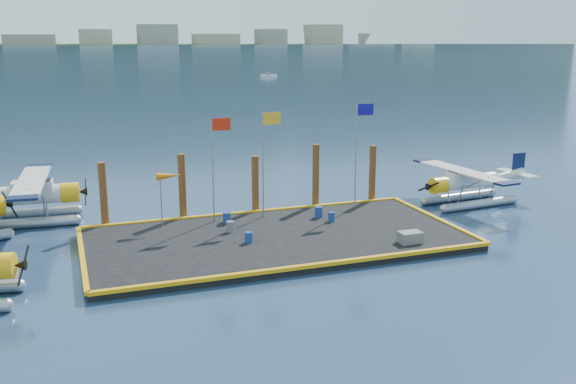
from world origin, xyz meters
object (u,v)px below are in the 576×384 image
at_px(seaplane_c, 26,198).
at_px(drum_5, 227,218).
at_px(crate, 410,237).
at_px(piling_0, 104,197).
at_px(drum_2, 331,217).
at_px(flagpole_yellow, 266,149).
at_px(piling_1, 182,189).
at_px(piling_2, 255,187).
at_px(piling_3, 316,178).
at_px(windsock, 169,177).
at_px(seaplane_d, 466,185).
at_px(drum_4, 319,212).
at_px(piling_4, 372,176).
at_px(drum_3, 249,237).
at_px(flagpole_red, 216,154).
at_px(flagpole_blue, 359,140).
at_px(drum_0, 230,227).

relative_size(seaplane_c, drum_5, 15.73).
relative_size(crate, piling_0, 0.29).
bearing_deg(drum_2, flagpole_yellow, 145.32).
bearing_deg(drum_2, piling_1, 154.19).
relative_size(piling_2, piling_3, 0.88).
distance_m(drum_2, piling_1, 8.94).
distance_m(drum_5, piling_3, 6.91).
relative_size(windsock, piling_3, 0.73).
xyz_separation_m(crate, piling_2, (-5.71, 8.90, 1.21)).
xyz_separation_m(seaplane_c, piling_3, (17.25, -3.16, 0.61)).
height_order(seaplane_d, drum_4, seaplane_d).
bearing_deg(piling_4, drum_3, -149.40).
xyz_separation_m(seaplane_c, piling_4, (21.25, -3.16, 0.46)).
xyz_separation_m(drum_2, drum_4, (-0.38, 1.03, 0.05)).
bearing_deg(piling_1, drum_5, -46.24).
xyz_separation_m(drum_2, flagpole_red, (-6.24, 2.24, 3.72)).
height_order(seaplane_d, drum_5, seaplane_d).
xyz_separation_m(drum_5, flagpole_blue, (8.59, 0.60, 3.97)).
bearing_deg(piling_3, flagpole_red, -166.75).
bearing_deg(drum_4, drum_3, -148.55).
height_order(flagpole_red, piling_2, flagpole_red).
bearing_deg(windsock, drum_3, -53.27).
relative_size(drum_2, flagpole_yellow, 0.09).
xyz_separation_m(drum_3, flagpole_yellow, (2.42, 4.44, 3.83)).
xyz_separation_m(drum_5, piling_0, (-6.61, 2.20, 1.28)).
bearing_deg(crate, piling_3, 100.89).
distance_m(seaplane_d, drum_0, 16.61).
bearing_deg(piling_0, piling_4, 0.00).
relative_size(drum_5, crate, 0.54).
relative_size(drum_0, flagpole_yellow, 0.10).
relative_size(drum_2, flagpole_red, 0.09).
bearing_deg(piling_1, seaplane_d, -6.29).
bearing_deg(seaplane_d, flagpole_blue, 81.37).
relative_size(piling_0, piling_3, 0.93).
distance_m(drum_4, windsock, 9.03).
xyz_separation_m(drum_0, drum_2, (6.09, 0.07, -0.03)).
distance_m(drum_4, flagpole_red, 7.02).
height_order(flagpole_yellow, piling_0, flagpole_yellow).
bearing_deg(piling_1, windsock, -122.66).
bearing_deg(piling_0, drum_2, -17.16).
bearing_deg(drum_0, drum_5, 81.59).
xyz_separation_m(drum_0, crate, (8.36, -4.99, -0.01)).
height_order(seaplane_d, piling_3, piling_3).
bearing_deg(flagpole_yellow, seaplane_c, 160.51).
bearing_deg(piling_0, seaplane_d, -5.06).
height_order(crate, flagpole_red, flagpole_red).
distance_m(drum_3, flagpole_blue, 10.32).
relative_size(seaplane_d, drum_5, 14.11).
distance_m(drum_2, piling_2, 5.30).
relative_size(crate, windsock, 0.38).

